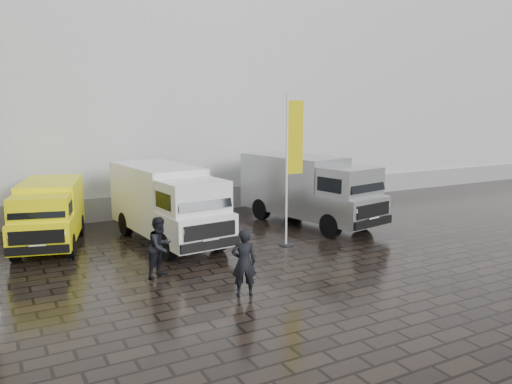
% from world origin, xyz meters
% --- Properties ---
extents(ground, '(120.00, 120.00, 0.00)m').
position_xyz_m(ground, '(0.00, 0.00, 0.00)').
color(ground, black).
rests_on(ground, ground).
extents(exhibition_hall, '(44.00, 16.00, 12.00)m').
position_xyz_m(exhibition_hall, '(2.00, 16.00, 6.00)').
color(exhibition_hall, silver).
rests_on(exhibition_hall, ground).
extents(hall_plinth, '(44.00, 0.15, 1.00)m').
position_xyz_m(hall_plinth, '(2.00, 7.95, 0.50)').
color(hall_plinth, gray).
rests_on(hall_plinth, ground).
extents(van_yellow, '(2.94, 5.00, 2.17)m').
position_xyz_m(van_yellow, '(-6.52, 4.81, 1.08)').
color(van_yellow, '#F9F40D').
rests_on(van_yellow, ground).
extents(van_white, '(2.58, 6.23, 2.63)m').
position_xyz_m(van_white, '(-2.83, 3.48, 1.31)').
color(van_white, white).
rests_on(van_white, ground).
extents(van_silver, '(3.26, 6.57, 2.72)m').
position_xyz_m(van_silver, '(3.07, 3.42, 1.36)').
color(van_silver, '#A4A7A9').
rests_on(van_silver, ground).
extents(flagpole, '(0.88, 0.50, 5.09)m').
position_xyz_m(flagpole, '(0.77, 1.18, 2.85)').
color(flagpole, black).
rests_on(flagpole, ground).
extents(wheelie_bin, '(0.66, 0.66, 0.96)m').
position_xyz_m(wheelie_bin, '(7.24, 7.48, 0.48)').
color(wheelie_bin, black).
rests_on(wheelie_bin, ground).
extents(person_front, '(0.73, 0.60, 1.70)m').
position_xyz_m(person_front, '(-2.82, -2.31, 0.85)').
color(person_front, black).
rests_on(person_front, ground).
extents(person_tent, '(1.04, 0.99, 1.70)m').
position_xyz_m(person_tent, '(-4.19, 0.08, 0.85)').
color(person_tent, black).
rests_on(person_tent, ground).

